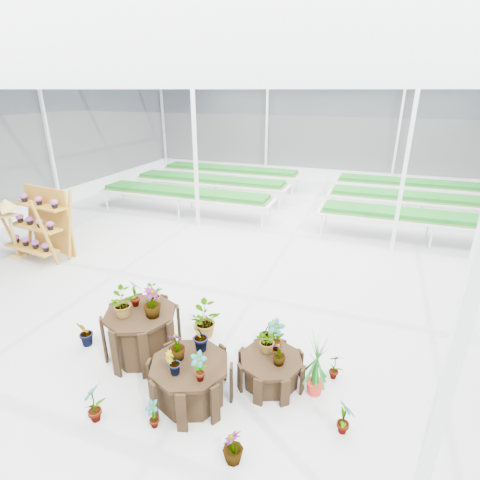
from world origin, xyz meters
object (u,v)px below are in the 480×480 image
(plinth_mid, at_px, (191,380))
(bird_table, at_px, (12,229))
(plinth_tall, at_px, (142,333))
(plinth_low, at_px, (271,370))
(shelf_rack, at_px, (37,224))

(plinth_mid, bearing_deg, bird_table, 157.01)
(plinth_tall, bearing_deg, bird_table, 157.83)
(plinth_tall, distance_m, bird_table, 5.87)
(plinth_tall, height_order, bird_table, bird_table)
(plinth_mid, relative_size, plinth_low, 1.18)
(plinth_mid, height_order, bird_table, bird_table)
(plinth_tall, relative_size, bird_table, 0.75)
(bird_table, bearing_deg, shelf_rack, 34.07)
(plinth_mid, distance_m, plinth_low, 1.22)
(plinth_tall, bearing_deg, plinth_low, 2.60)
(plinth_low, xyz_separation_m, shelf_rack, (-7.04, 2.40, 0.69))
(shelf_rack, relative_size, bird_table, 1.12)
(shelf_rack, bearing_deg, plinth_low, -10.84)
(plinth_tall, relative_size, plinth_mid, 1.04)
(plinth_mid, height_order, shelf_rack, shelf_rack)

